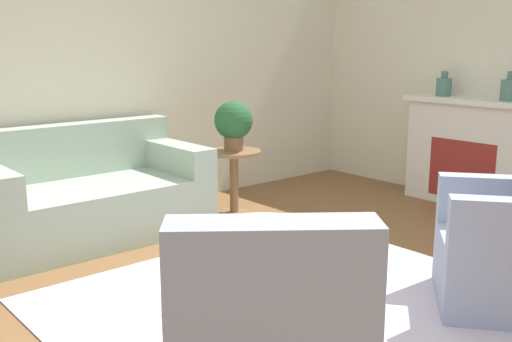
% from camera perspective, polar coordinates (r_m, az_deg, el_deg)
% --- Properties ---
extents(ground_plane, '(16.00, 16.00, 0.00)m').
position_cam_1_polar(ground_plane, '(3.83, 3.73, -12.71)').
color(ground_plane, brown).
extents(wall_back, '(9.28, 0.12, 2.80)m').
position_cam_1_polar(wall_back, '(5.72, -15.53, 9.65)').
color(wall_back, beige).
rests_on(wall_back, ground_plane).
extents(rug, '(2.76, 2.55, 0.01)m').
position_cam_1_polar(rug, '(3.82, 3.73, -12.64)').
color(rug, '#BCB2C1').
rests_on(rug, ground_plane).
extents(couch, '(1.87, 0.99, 0.92)m').
position_cam_1_polar(couch, '(5.20, -15.62, -2.46)').
color(couch, '#9EB29E').
rests_on(couch, ground_plane).
extents(ottoman_table, '(0.77, 0.77, 0.46)m').
position_cam_1_polar(ottoman_table, '(3.78, 0.75, -8.09)').
color(ottoman_table, '#9EB29E').
rests_on(ottoman_table, rug).
extents(side_table, '(0.51, 0.51, 0.62)m').
position_cam_1_polar(side_table, '(5.62, -2.11, -0.03)').
color(side_table, olive).
rests_on(side_table, ground_plane).
extents(fireplace, '(0.44, 1.38, 1.07)m').
position_cam_1_polar(fireplace, '(6.33, 19.88, 1.93)').
color(fireplace, silver).
rests_on(fireplace, ground_plane).
extents(vase_mantel_near, '(0.15, 0.15, 0.25)m').
position_cam_1_polar(vase_mantel_near, '(6.43, 17.46, 7.71)').
color(vase_mantel_near, '#477066').
rests_on(vase_mantel_near, fireplace).
extents(vase_mantel_far, '(0.19, 0.19, 0.28)m').
position_cam_1_polar(vase_mantel_far, '(6.08, 23.12, 7.17)').
color(vase_mantel_far, '#477066').
rests_on(vase_mantel_far, fireplace).
extents(potted_plant_on_side_table, '(0.36, 0.36, 0.46)m').
position_cam_1_polar(potted_plant_on_side_table, '(5.54, -2.15, 4.67)').
color(potted_plant_on_side_table, brown).
rests_on(potted_plant_on_side_table, side_table).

